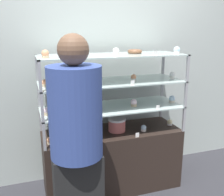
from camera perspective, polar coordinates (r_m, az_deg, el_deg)
The scene contains 29 objects.
ground_plane at distance 3.00m, azimuth 0.00°, elevation -18.56°, with size 20.00×20.00×0.00m, color #2D2D33.
back_wall at distance 2.90m, azimuth -2.50°, elevation 7.85°, with size 8.00×0.05×2.60m.
display_base at distance 2.84m, azimuth 0.00°, elevation -13.17°, with size 1.40×0.50×0.64m.
display_riser_lower at distance 2.62m, azimuth 0.00°, elevation -2.21°, with size 1.40×0.50×0.26m.
display_riser_middle at distance 2.56m, azimuth 0.00°, elevation 3.34°, with size 1.40×0.50×0.26m.
display_riser_upper at distance 2.52m, azimuth 0.00°, elevation 9.11°, with size 1.40×0.50×0.26m.
layer_cake_centerpiece at distance 2.68m, azimuth 1.07°, elevation -5.79°, with size 0.18×0.18×0.14m.
sheet_cake_frosted at distance 2.47m, azimuth -8.65°, elevation -2.39°, with size 0.20×0.17×0.06m.
cupcake_0 at distance 2.47m, azimuth -13.35°, elevation -9.00°, with size 0.06×0.06×0.07m.
cupcake_1 at distance 2.57m, azimuth -6.58°, elevation -7.74°, with size 0.06×0.06×0.07m.
cupcake_2 at distance 2.71m, azimuth 6.89°, elevation -6.54°, with size 0.06×0.06×0.07m.
cupcake_3 at distance 2.92m, azimuth 12.46°, elevation -5.21°, with size 0.06×0.06×0.07m.
price_tag_0 at distance 2.56m, azimuth 5.54°, elevation -8.03°, with size 0.04×0.00×0.04m.
cupcake_4 at distance 2.43m, azimuth -13.91°, elevation -2.82°, with size 0.06×0.06×0.08m.
cupcake_5 at distance 2.43m, azimuth -3.76°, elevation -2.40°, with size 0.06×0.06×0.08m.
cupcake_6 at distance 2.63m, azimuth 4.77°, elevation -1.07°, with size 0.06×0.06×0.08m.
cupcake_7 at distance 2.83m, azimuth 12.93°, elevation -0.26°, with size 0.06×0.06×0.08m.
price_tag_1 at distance 2.56m, azimuth 9.94°, elevation -2.02°, with size 0.04×0.00×0.04m.
cupcake_8 at distance 2.39m, azimuth -14.42°, elevation 3.15°, with size 0.05×0.05×0.07m.
cupcake_9 at distance 2.36m, azimuth -3.58°, elevation 3.48°, with size 0.05×0.05×0.07m.
cupcake_10 at distance 2.58m, azimuth 4.71°, elevation 4.42°, with size 0.05×0.05×0.07m.
cupcake_11 at distance 2.76m, azimuth 12.94°, elevation 4.81°, with size 0.05×0.05×0.07m.
price_tag_2 at distance 2.38m, azimuth 4.51°, elevation 3.31°, with size 0.04×0.00×0.04m.
cupcake_12 at distance 2.27m, azimuth -14.34°, elevation 9.22°, with size 0.06×0.06×0.07m.
cupcake_13 at distance 2.43m, azimuth 0.87°, elevation 10.01°, with size 0.06×0.06×0.07m.
cupcake_14 at distance 2.67m, azimuth 13.92°, elevation 10.03°, with size 0.06×0.06×0.07m.
price_tag_3 at distance 2.44m, azimuth 9.50°, elevation 9.58°, with size 0.04×0.00×0.04m.
donut_glazed at distance 2.65m, azimuth 4.98°, elevation 10.07°, with size 0.14×0.14×0.04m.
customer_figure at distance 1.94m, azimuth -7.73°, elevation -9.18°, with size 0.38×0.38×1.63m.
Camera 1 is at (-0.80, -2.37, 1.66)m, focal length 42.00 mm.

